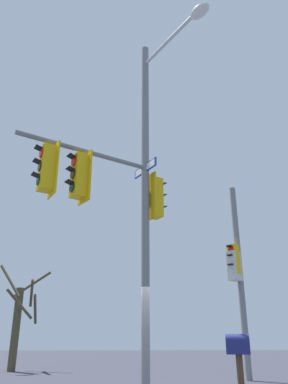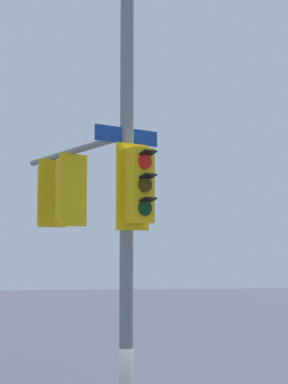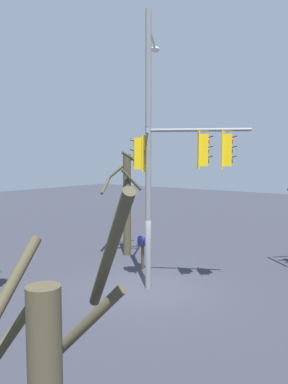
{
  "view_description": "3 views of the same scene",
  "coord_description": "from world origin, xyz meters",
  "views": [
    {
      "loc": [
        9.59,
        -0.6,
        1.33
      ],
      "look_at": [
        -0.23,
        -0.08,
        5.12
      ],
      "focal_mm": 35.65,
      "sensor_mm": 36.0,
      "label": 1
    },
    {
      "loc": [
        0.52,
        8.05,
        4.03
      ],
      "look_at": [
        -0.11,
        0.45,
        4.77
      ],
      "focal_mm": 50.3,
      "sensor_mm": 36.0,
      "label": 2
    },
    {
      "loc": [
        -11.0,
        -8.38,
        4.76
      ],
      "look_at": [
        -0.43,
        -0.28,
        3.57
      ],
      "focal_mm": 36.66,
      "sensor_mm": 36.0,
      "label": 3
    }
  ],
  "objects": [
    {
      "name": "main_signal_pole_assembly",
      "position": [
        0.6,
        -0.63,
        5.25
      ],
      "size": [
        3.01,
        4.66,
        9.79
      ],
      "rotation": [
        0.0,
        0.0,
        5.24
      ],
      "color": "slate",
      "rests_on": "ground"
    },
    {
      "name": "mailbox",
      "position": [
        1.92,
        1.59,
        1.11
      ],
      "size": [
        0.36,
        0.49,
        1.41
      ],
      "rotation": [
        0.0,
        0.0,
        5.97
      ],
      "color": "#4C3823",
      "rests_on": "ground"
    },
    {
      "name": "ground_plane",
      "position": [
        0.0,
        0.0,
        0.0
      ],
      "size": [
        80.0,
        80.0,
        0.0
      ],
      "primitive_type": "plane",
      "color": "#31323D"
    },
    {
      "name": "bare_tree_behind_pole",
      "position": [
        3.41,
        3.73,
        2.68
      ],
      "size": [
        2.53,
        2.38,
        5.04
      ],
      "color": "#423E29",
      "rests_on": "ground"
    }
  ]
}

